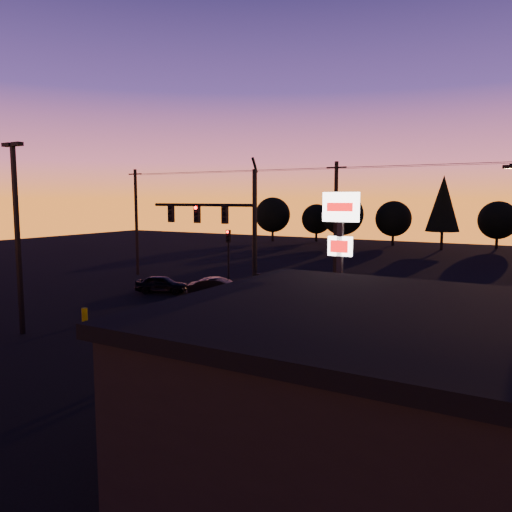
# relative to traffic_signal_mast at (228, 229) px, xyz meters

# --- Properties ---
(ground) EXTENTS (120.00, 120.00, 0.00)m
(ground) POSITION_rel_traffic_signal_mast_xyz_m (0.10, -3.99, -4.94)
(ground) COLOR black
(ground) RESTS_ON ground
(lane_arrow) EXTENTS (1.20, 3.10, 0.01)m
(lane_arrow) POSITION_rel_traffic_signal_mast_xyz_m (0.60, -2.33, -4.93)
(lane_arrow) COLOR beige
(lane_arrow) RESTS_ON ground
(traffic_signal_mast) EXTENTS (6.79, 0.52, 8.58)m
(traffic_signal_mast) POSITION_rel_traffic_signal_mast_xyz_m (0.00, 0.00, 0.00)
(traffic_signal_mast) COLOR black
(traffic_signal_mast) RESTS_ON ground
(secondary_signal) EXTENTS (0.30, 0.31, 4.35)m
(secondary_signal) POSITION_rel_traffic_signal_mast_xyz_m (-4.90, 7.49, -2.07)
(secondary_signal) COLOR black
(secondary_signal) RESTS_ON ground
(parking_lot_light) EXTENTS (1.25, 0.30, 9.14)m
(parking_lot_light) POSITION_rel_traffic_signal_mast_xyz_m (-7.40, -6.99, 0.33)
(parking_lot_light) COLOR black
(parking_lot_light) RESTS_ON ground
(pylon_sign) EXTENTS (1.50, 0.28, 6.80)m
(pylon_sign) POSITION_rel_traffic_signal_mast_xyz_m (7.10, -2.49, -0.02)
(pylon_sign) COLOR black
(pylon_sign) RESTS_ON ground
(utility_pole_0) EXTENTS (1.40, 0.26, 9.00)m
(utility_pole_0) POSITION_rel_traffic_signal_mast_xyz_m (-15.90, 10.01, -0.34)
(utility_pole_0) COLOR black
(utility_pole_0) RESTS_ON ground
(utility_pole_1) EXTENTS (1.40, 0.26, 9.00)m
(utility_pole_1) POSITION_rel_traffic_signal_mast_xyz_m (2.10, 10.01, -0.34)
(utility_pole_1) COLOR black
(utility_pole_1) RESTS_ON ground
(power_wires) EXTENTS (36.00, 1.22, 0.07)m
(power_wires) POSITION_rel_traffic_signal_mast_xyz_m (2.10, 10.01, 3.63)
(power_wires) COLOR black
(power_wires) RESTS_ON ground
(store_building) EXTENTS (12.40, 8.40, 4.25)m
(store_building) POSITION_rel_traffic_signal_mast_xyz_m (13.10, -11.49, -2.78)
(store_building) COLOR black
(store_building) RESTS_ON ground
(bollard) EXTENTS (0.30, 0.30, 0.90)m
(bollard) POSITION_rel_traffic_signal_mast_xyz_m (-6.09, -4.32, -4.49)
(bollard) COLOR #ADA900
(bollard) RESTS_ON ground
(tree_0) EXTENTS (5.36, 5.36, 6.74)m
(tree_0) POSITION_rel_traffic_signal_mast_xyz_m (-21.90, 46.01, -0.88)
(tree_0) COLOR black
(tree_0) RESTS_ON ground
(tree_1) EXTENTS (4.54, 4.54, 5.71)m
(tree_1) POSITION_rel_traffic_signal_mast_xyz_m (-15.90, 49.01, -1.50)
(tree_1) COLOR black
(tree_1) RESTS_ON ground
(tree_2) EXTENTS (5.77, 5.78, 7.26)m
(tree_2) POSITION_rel_traffic_signal_mast_xyz_m (-9.90, 44.01, -0.57)
(tree_2) COLOR black
(tree_2) RESTS_ON ground
(tree_3) EXTENTS (4.95, 4.95, 6.22)m
(tree_3) POSITION_rel_traffic_signal_mast_xyz_m (-3.90, 48.01, -1.19)
(tree_3) COLOR black
(tree_3) RESTS_ON ground
(tree_4) EXTENTS (4.18, 4.18, 9.50)m
(tree_4) POSITION_rel_traffic_signal_mast_xyz_m (3.10, 45.01, 0.99)
(tree_4) COLOR black
(tree_4) RESTS_ON ground
(tree_5) EXTENTS (4.95, 4.95, 6.22)m
(tree_5) POSITION_rel_traffic_signal_mast_xyz_m (9.10, 50.01, -1.19)
(tree_5) COLOR black
(tree_5) RESTS_ON ground
(car_left) EXTENTS (3.90, 2.72, 1.23)m
(car_left) POSITION_rel_traffic_signal_mast_xyz_m (-8.54, 4.57, -4.32)
(car_left) COLOR black
(car_left) RESTS_ON ground
(car_mid) EXTENTS (4.44, 2.91, 1.38)m
(car_mid) POSITION_rel_traffic_signal_mast_xyz_m (-3.79, 4.76, -4.24)
(car_mid) COLOR black
(car_mid) RESTS_ON ground
(car_right) EXTENTS (5.38, 3.20, 1.46)m
(car_right) POSITION_rel_traffic_signal_mast_xyz_m (6.63, 4.88, -4.21)
(car_right) COLOR black
(car_right) RESTS_ON ground
(suv_parked) EXTENTS (4.54, 5.41, 1.38)m
(suv_parked) POSITION_rel_traffic_signal_mast_xyz_m (8.15, -6.63, -4.25)
(suv_parked) COLOR black
(suv_parked) RESTS_ON ground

